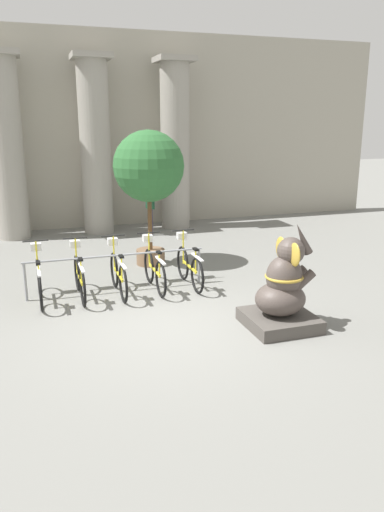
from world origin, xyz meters
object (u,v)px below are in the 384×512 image
object	(u,v)px
bicycle_2	(118,273)
bicycle_3	(154,269)
bicycle_0	(39,280)
bicycle_4	(189,266)
person_pedestrian	(150,203)
elephant_statue	(283,293)
bicycle_1	(79,276)
potted_tree	(149,170)

from	to	relation	value
bicycle_2	bicycle_3	world-z (taller)	same
bicycle_2	bicycle_3	distance (m)	0.75
bicycle_0	bicycle_4	size ratio (longest dim) A/B	1.00
bicycle_0	bicycle_4	xyz separation A→B (m)	(2.98, 0.02, 0.00)
bicycle_2	person_pedestrian	world-z (taller)	person_pedestrian
elephant_statue	bicycle_1	bearing A→B (deg)	140.34
bicycle_0	elephant_statue	size ratio (longest dim) A/B	0.95
bicycle_2	bicycle_4	size ratio (longest dim) A/B	1.00
potted_tree	bicycle_3	bearing A→B (deg)	-101.60
bicycle_0	bicycle_2	world-z (taller)	same
bicycle_0	bicycle_3	size ratio (longest dim) A/B	1.00
bicycle_1	bicycle_4	size ratio (longest dim) A/B	1.00
bicycle_4	potted_tree	xyz separation A→B (m)	(-0.37, 1.82, 1.81)
elephant_statue	person_pedestrian	size ratio (longest dim) A/B	1.09
bicycle_1	elephant_statue	world-z (taller)	elephant_statue
bicycle_1	potted_tree	size ratio (longest dim) A/B	0.54
bicycle_2	person_pedestrian	distance (m)	5.32
bicycle_0	bicycle_1	xyz separation A→B (m)	(0.75, -0.00, 0.00)
bicycle_0	person_pedestrian	size ratio (longest dim) A/B	1.03
bicycle_0	bicycle_2	size ratio (longest dim) A/B	1.00
bicycle_3	bicycle_4	distance (m)	0.75
bicycle_4	person_pedestrian	size ratio (longest dim) A/B	1.03
potted_tree	elephant_statue	bearing A→B (deg)	-75.04
bicycle_4	potted_tree	world-z (taller)	potted_tree
bicycle_1	potted_tree	distance (m)	3.18
elephant_statue	potted_tree	xyz separation A→B (m)	(-1.16, 4.35, 1.65)
bicycle_0	potted_tree	distance (m)	3.67
bicycle_3	person_pedestrian	bearing A→B (deg)	76.93
bicycle_1	bicycle_4	xyz separation A→B (m)	(2.24, 0.02, 0.00)
bicycle_0	elephant_statue	xyz separation A→B (m)	(3.77, -2.51, 0.17)
elephant_statue	potted_tree	world-z (taller)	potted_tree
potted_tree	bicycle_2	bearing A→B (deg)	-120.82
elephant_statue	person_pedestrian	bearing A→B (deg)	93.09
bicycle_2	person_pedestrian	size ratio (longest dim) A/B	1.03
bicycle_0	bicycle_4	distance (m)	2.98
person_pedestrian	potted_tree	xyz separation A→B (m)	(-0.76, -3.07, 1.27)
bicycle_2	person_pedestrian	xyz separation A→B (m)	(1.88, 4.95, 0.54)
elephant_statue	bicycle_3	bearing A→B (deg)	121.22
person_pedestrian	potted_tree	size ratio (longest dim) A/B	0.52
bicycle_3	bicycle_4	world-z (taller)	same
bicycle_1	bicycle_2	size ratio (longest dim) A/B	1.00
person_pedestrian	potted_tree	distance (m)	3.41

